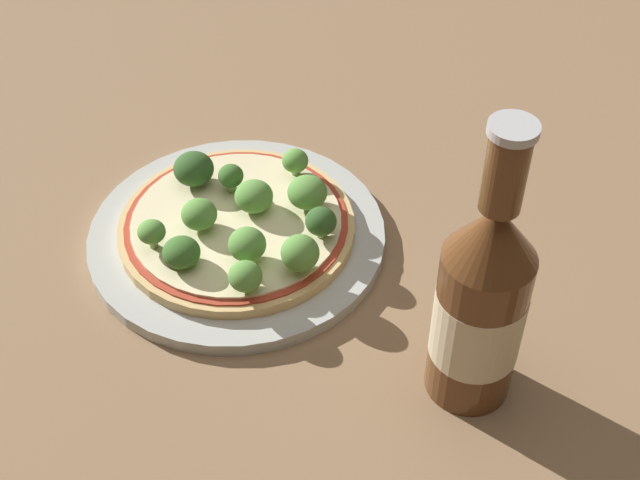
{
  "coord_description": "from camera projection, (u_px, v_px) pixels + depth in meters",
  "views": [
    {
      "loc": [
        0.46,
        -0.3,
        0.54
      ],
      "look_at": [
        0.08,
        0.02,
        0.06
      ],
      "focal_mm": 50.0,
      "sensor_mm": 36.0,
      "label": 1
    }
  ],
  "objects": [
    {
      "name": "beer_bottle",
      "position": [
        481.0,
        303.0,
        0.6
      ],
      "size": [
        0.06,
        0.06,
        0.24
      ],
      "color": "#563319",
      "rests_on": "ground_plane"
    },
    {
      "name": "broccoli_floret_11",
      "position": [
        245.0,
        276.0,
        0.69
      ],
      "size": [
        0.03,
        0.03,
        0.03
      ],
      "color": "#89A866",
      "rests_on": "pizza"
    },
    {
      "name": "broccoli_floret_1",
      "position": [
        196.0,
        168.0,
        0.78
      ],
      "size": [
        0.04,
        0.04,
        0.03
      ],
      "color": "#89A866",
      "rests_on": "pizza"
    },
    {
      "name": "broccoli_floret_6",
      "position": [
        300.0,
        253.0,
        0.7
      ],
      "size": [
        0.03,
        0.03,
        0.03
      ],
      "color": "#89A866",
      "rests_on": "pizza"
    },
    {
      "name": "broccoli_floret_5",
      "position": [
        321.0,
        222.0,
        0.73
      ],
      "size": [
        0.03,
        0.03,
        0.03
      ],
      "color": "#89A866",
      "rests_on": "pizza"
    },
    {
      "name": "plate",
      "position": [
        234.0,
        238.0,
        0.77
      ],
      "size": [
        0.26,
        0.26,
        0.01
      ],
      "color": "#B2B7B2",
      "rests_on": "ground_plane"
    },
    {
      "name": "broccoli_floret_10",
      "position": [
        307.0,
        192.0,
        0.76
      ],
      "size": [
        0.03,
        0.03,
        0.03
      ],
      "color": "#89A866",
      "rests_on": "pizza"
    },
    {
      "name": "broccoli_floret_2",
      "position": [
        254.0,
        196.0,
        0.76
      ],
      "size": [
        0.03,
        0.03,
        0.03
      ],
      "color": "#89A866",
      "rests_on": "pizza"
    },
    {
      "name": "broccoli_floret_0",
      "position": [
        199.0,
        214.0,
        0.74
      ],
      "size": [
        0.03,
        0.03,
        0.03
      ],
      "color": "#89A866",
      "rests_on": "pizza"
    },
    {
      "name": "broccoli_floret_4",
      "position": [
        295.0,
        161.0,
        0.79
      ],
      "size": [
        0.02,
        0.02,
        0.03
      ],
      "color": "#89A866",
      "rests_on": "pizza"
    },
    {
      "name": "broccoli_floret_3",
      "position": [
        183.0,
        254.0,
        0.71
      ],
      "size": [
        0.03,
        0.03,
        0.02
      ],
      "color": "#89A866",
      "rests_on": "pizza"
    },
    {
      "name": "ground_plane",
      "position": [
        249.0,
        251.0,
        0.77
      ],
      "size": [
        3.0,
        3.0,
        0.0
      ],
      "primitive_type": "plane",
      "color": "#846647"
    },
    {
      "name": "pizza",
      "position": [
        235.0,
        227.0,
        0.76
      ],
      "size": [
        0.2,
        0.2,
        0.01
      ],
      "color": "tan",
      "rests_on": "plate"
    },
    {
      "name": "broccoli_floret_7",
      "position": [
        247.0,
        244.0,
        0.71
      ],
      "size": [
        0.03,
        0.03,
        0.03
      ],
      "color": "#89A866",
      "rests_on": "pizza"
    },
    {
      "name": "broccoli_floret_9",
      "position": [
        152.0,
        232.0,
        0.72
      ],
      "size": [
        0.02,
        0.02,
        0.03
      ],
      "color": "#89A866",
      "rests_on": "pizza"
    },
    {
      "name": "broccoli_floret_8",
      "position": [
        231.0,
        176.0,
        0.77
      ],
      "size": [
        0.02,
        0.02,
        0.03
      ],
      "color": "#89A866",
      "rests_on": "pizza"
    }
  ]
}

